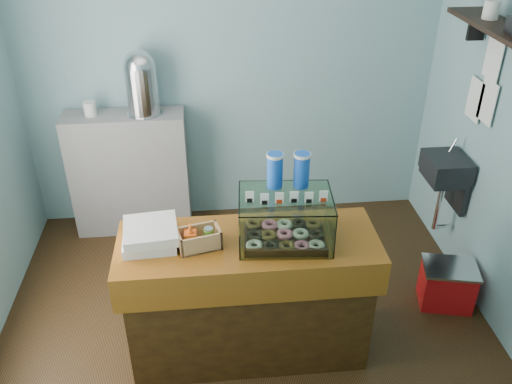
{
  "coord_description": "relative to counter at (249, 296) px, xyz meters",
  "views": [
    {
      "loc": [
        -0.22,
        -2.9,
        2.85
      ],
      "look_at": [
        0.06,
        -0.15,
        1.18
      ],
      "focal_mm": 38.0,
      "sensor_mm": 36.0,
      "label": 1
    }
  ],
  "objects": [
    {
      "name": "room_shell",
      "position": [
        0.03,
        0.26,
        1.25
      ],
      "size": [
        3.54,
        3.04,
        2.82
      ],
      "color": "#77A7AE",
      "rests_on": "ground"
    },
    {
      "name": "ground",
      "position": [
        0.0,
        0.25,
        -0.46
      ],
      "size": [
        3.5,
        3.5,
        0.0
      ],
      "primitive_type": "plane",
      "color": "black",
      "rests_on": "ground"
    },
    {
      "name": "red_cooler",
      "position": [
        1.51,
        0.3,
        -0.29
      ],
      "size": [
        0.44,
        0.37,
        0.34
      ],
      "rotation": [
        0.0,
        0.0,
        -0.22
      ],
      "color": "red",
      "rests_on": "ground"
    },
    {
      "name": "pastry_boxes",
      "position": [
        -0.58,
        0.04,
        0.5
      ],
      "size": [
        0.35,
        0.35,
        0.13
      ],
      "rotation": [
        0.0,
        0.0,
        0.05
      ],
      "color": "silver",
      "rests_on": "counter"
    },
    {
      "name": "counter",
      "position": [
        0.0,
        0.0,
        0.0
      ],
      "size": [
        1.6,
        0.6,
        0.9
      ],
      "color": "#42280C",
      "rests_on": "ground"
    },
    {
      "name": "back_shelf",
      "position": [
        -0.9,
        1.57,
        0.09
      ],
      "size": [
        1.0,
        0.32,
        1.1
      ],
      "primitive_type": "cube",
      "color": "gray",
      "rests_on": "ground"
    },
    {
      "name": "display_case",
      "position": [
        0.23,
        0.03,
        0.61
      ],
      "size": [
        0.58,
        0.45,
        0.52
      ],
      "rotation": [
        0.0,
        0.0,
        -0.08
      ],
      "color": "#341C0F",
      "rests_on": "counter"
    },
    {
      "name": "condiment_crate",
      "position": [
        -0.3,
        -0.03,
        0.5
      ],
      "size": [
        0.28,
        0.2,
        0.17
      ],
      "rotation": [
        0.0,
        0.0,
        0.24
      ],
      "color": "tan",
      "rests_on": "counter"
    },
    {
      "name": "coffee_urn",
      "position": [
        -0.71,
        1.57,
        0.92
      ],
      "size": [
        0.29,
        0.29,
        0.53
      ],
      "color": "silver",
      "rests_on": "back_shelf"
    }
  ]
}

